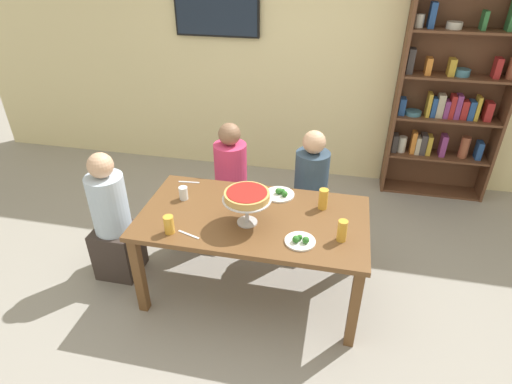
% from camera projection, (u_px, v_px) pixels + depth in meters
% --- Properties ---
extents(ground_plane, '(12.00, 12.00, 0.00)m').
position_uv_depth(ground_plane, '(254.00, 288.00, 3.53)').
color(ground_plane, gray).
extents(rear_partition, '(8.00, 0.12, 2.80)m').
position_uv_depth(rear_partition, '(296.00, 56.00, 4.63)').
color(rear_partition, beige).
rests_on(rear_partition, ground_plane).
extents(dining_table, '(1.71, 0.92, 0.74)m').
position_uv_depth(dining_table, '(253.00, 225.00, 3.19)').
color(dining_table, brown).
rests_on(dining_table, ground_plane).
extents(bookshelf, '(1.10, 0.30, 2.21)m').
position_uv_depth(bookshelf, '(450.00, 98.00, 4.33)').
color(bookshelf, brown).
rests_on(bookshelf, ground_plane).
extents(television, '(0.94, 0.05, 0.52)m').
position_uv_depth(television, '(217.00, 11.00, 4.47)').
color(television, black).
extents(diner_far_right, '(0.34, 0.34, 1.15)m').
position_uv_depth(diner_far_right, '(310.00, 198.00, 3.82)').
color(diner_far_right, '#382D28').
rests_on(diner_far_right, ground_plane).
extents(diner_head_west, '(0.34, 0.34, 1.15)m').
position_uv_depth(diner_head_west, '(113.00, 225.00, 3.47)').
color(diner_head_west, '#382D28').
rests_on(diner_head_west, ground_plane).
extents(diner_far_left, '(0.34, 0.34, 1.15)m').
position_uv_depth(diner_far_left, '(231.00, 188.00, 3.97)').
color(diner_far_left, '#382D28').
rests_on(diner_far_left, ground_plane).
extents(deep_dish_pizza_stand, '(0.35, 0.35, 0.26)m').
position_uv_depth(deep_dish_pizza_stand, '(247.00, 197.00, 2.95)').
color(deep_dish_pizza_stand, silver).
rests_on(deep_dish_pizza_stand, dining_table).
extents(salad_plate_near_diner, '(0.24, 0.24, 0.06)m').
position_uv_depth(salad_plate_near_diner, '(280.00, 194.00, 3.38)').
color(salad_plate_near_diner, white).
rests_on(salad_plate_near_diner, dining_table).
extents(salad_plate_far_diner, '(0.21, 0.21, 0.06)m').
position_uv_depth(salad_plate_far_diner, '(300.00, 240.00, 2.86)').
color(salad_plate_far_diner, white).
rests_on(salad_plate_far_diner, dining_table).
extents(beer_glass_amber_tall, '(0.07, 0.07, 0.14)m').
position_uv_depth(beer_glass_amber_tall, '(169.00, 225.00, 2.93)').
color(beer_glass_amber_tall, gold).
rests_on(beer_glass_amber_tall, dining_table).
extents(beer_glass_amber_short, '(0.07, 0.07, 0.17)m').
position_uv_depth(beer_glass_amber_short, '(323.00, 199.00, 3.19)').
color(beer_glass_amber_short, gold).
rests_on(beer_glass_amber_short, dining_table).
extents(beer_glass_amber_spare, '(0.07, 0.07, 0.16)m').
position_uv_depth(beer_glass_amber_spare, '(342.00, 231.00, 2.85)').
color(beer_glass_amber_spare, gold).
rests_on(beer_glass_amber_spare, dining_table).
extents(water_glass_clear_near, '(0.07, 0.07, 0.11)m').
position_uv_depth(water_glass_clear_near, '(183.00, 193.00, 3.32)').
color(water_glass_clear_near, white).
rests_on(water_glass_clear_near, dining_table).
extents(cutlery_fork_near, '(0.18, 0.07, 0.00)m').
position_uv_depth(cutlery_fork_near, '(189.00, 235.00, 2.94)').
color(cutlery_fork_near, silver).
rests_on(cutlery_fork_near, dining_table).
extents(cutlery_knife_near, '(0.18, 0.03, 0.00)m').
position_uv_depth(cutlery_knife_near, '(189.00, 182.00, 3.57)').
color(cutlery_knife_near, silver).
rests_on(cutlery_knife_near, dining_table).
extents(cutlery_fork_far, '(0.18, 0.06, 0.00)m').
position_uv_depth(cutlery_fork_far, '(243.00, 188.00, 3.49)').
color(cutlery_fork_far, silver).
rests_on(cutlery_fork_far, dining_table).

